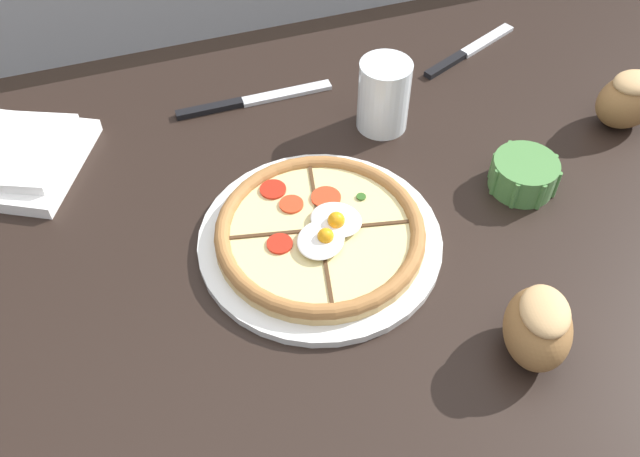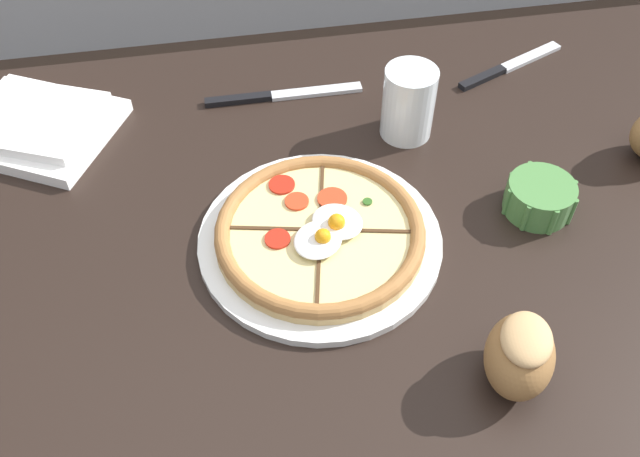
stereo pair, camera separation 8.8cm
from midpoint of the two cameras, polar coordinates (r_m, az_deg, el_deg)
ground_plane at (r=1.55m, az=2.89°, el=-17.40°), size 12.00×12.00×0.00m
dining_table at (r=1.00m, az=4.27°, el=-2.65°), size 1.53×0.88×0.72m
pizza at (r=0.89m, az=2.84°, el=-0.65°), size 0.33×0.33×0.05m
ramekin_bowl at (r=0.99m, az=20.48°, el=2.38°), size 0.10×0.10×0.05m
napkin_folded at (r=1.12m, az=-20.75°, el=8.05°), size 0.29×0.28×0.04m
bread_piece_mid at (r=0.80m, az=19.63°, el=-10.14°), size 0.11×0.12×0.09m
knife_main at (r=1.13m, az=-0.96°, el=11.07°), size 0.26×0.02×0.01m
knife_spare at (r=1.25m, az=17.68°, el=12.80°), size 0.21×0.11×0.01m
water_glass at (r=1.05m, az=9.86°, el=9.98°), size 0.08×0.08×0.11m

